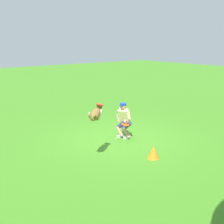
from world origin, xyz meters
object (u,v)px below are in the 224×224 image
object	(u,v)px
person	(124,119)
training_cone	(153,152)
dog	(96,114)
frisbee_held	(125,125)
frisbee_flying	(100,104)

from	to	relation	value
person	training_cone	world-z (taller)	person
dog	frisbee_held	xyz separation A→B (m)	(-1.67, -0.63, -0.78)
training_cone	frisbee_held	bearing A→B (deg)	-100.42
frisbee_flying	training_cone	bearing A→B (deg)	135.95
person	training_cone	size ratio (longest dim) A/B	3.33
frisbee_flying	frisbee_held	world-z (taller)	frisbee_flying
dog	person	bearing A→B (deg)	-8.01
frisbee_flying	training_cone	size ratio (longest dim) A/B	0.59
frisbee_flying	frisbee_held	bearing A→B (deg)	-160.32
frisbee_flying	frisbee_held	distance (m)	1.83
person	dog	world-z (taller)	dog
training_cone	dog	bearing A→B (deg)	-35.95
dog	frisbee_flying	world-z (taller)	frisbee_flying
frisbee_held	training_cone	bearing A→B (deg)	79.58
person	dog	bearing A→B (deg)	7.07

